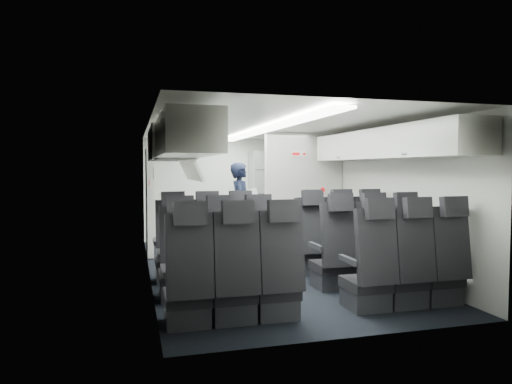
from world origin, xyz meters
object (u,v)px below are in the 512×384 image
seat_row_front (273,248)px  carry_on_bag (170,148)px  seat_row_mid (295,260)px  boarding_door (149,201)px  galley_unit (270,195)px  flight_attendant (241,208)px  seat_row_rear (325,277)px

seat_row_front → carry_on_bag: 2.02m
seat_row_mid → seat_row_front: bearing=90.0°
boarding_door → carry_on_bag: carry_on_bag is taller
seat_row_front → galley_unit: size_ratio=1.75×
flight_attendant → seat_row_rear: bearing=-165.7°
carry_on_bag → seat_row_front: bearing=-8.0°
seat_row_mid → seat_row_rear: same height
seat_row_mid → carry_on_bag: size_ratio=9.33×
seat_row_front → seat_row_rear: size_ratio=1.00×
boarding_door → galley_unit: bearing=24.3°
boarding_door → flight_attendant: boarding_door is taller
seat_row_rear → boarding_door: size_ratio=1.79×
seat_row_mid → flight_attendant: 2.80m
seat_row_front → seat_row_rear: bearing=-90.0°
seat_row_rear → flight_attendant: (-0.03, 3.67, 0.42)m
boarding_door → carry_on_bag: size_ratio=5.21×
seat_row_rear → carry_on_bag: size_ratio=9.33×
boarding_door → flight_attendant: size_ratio=1.14×
galley_unit → seat_row_rear: bearing=-100.6°
seat_row_mid → boarding_door: boarding_door is taller
seat_row_mid → boarding_door: (-1.64, 2.99, 0.55)m
galley_unit → carry_on_bag: bearing=-128.6°
seat_row_front → galley_unit: galley_unit is taller
seat_row_rear → boarding_door: 4.25m
seat_row_mid → galley_unit: bearing=77.1°
seat_row_mid → seat_row_rear: bearing=-90.0°
galley_unit → carry_on_bag: size_ratio=5.32×
boarding_door → seat_row_mid: bearing=-61.2°
seat_row_mid → galley_unit: 4.30m
seat_row_front → boarding_door: boarding_door is taller
seat_row_mid → seat_row_rear: size_ratio=1.00×
flight_attendant → carry_on_bag: bearing=152.7°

